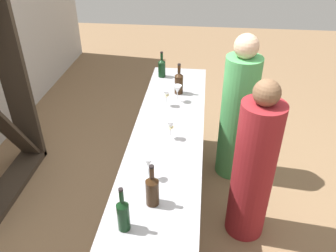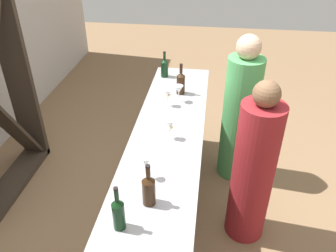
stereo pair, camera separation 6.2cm
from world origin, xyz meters
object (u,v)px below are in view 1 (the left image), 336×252
wine_glass_near_right (166,95)px  wine_glass_far_left (148,164)px  wine_bottle_center_amber_brown (179,82)px  wine_glass_near_left (177,90)px  wine_glass_near_center (170,127)px  wine_bottle_second_right_dark_green (162,67)px  person_left_guest (238,115)px  person_center_guest (253,170)px  wine_bottle_second_left_amber_brown (152,190)px  wine_bottle_leftmost_dark_green (123,214)px

wine_glass_near_right → wine_glass_far_left: (-0.99, 0.01, 0.01)m
wine_bottle_center_amber_brown → wine_glass_near_left: bearing=179.8°
wine_glass_near_center → wine_glass_near_right: size_ratio=1.01×
wine_glass_near_left → wine_glass_far_left: size_ratio=0.97×
wine_bottle_second_right_dark_green → wine_glass_far_left: (-1.61, -0.11, 0.02)m
wine_bottle_center_amber_brown → wine_glass_near_left: (-0.16, 0.00, 0.00)m
person_left_guest → person_center_guest: 0.80m
wine_bottle_second_left_amber_brown → person_center_guest: size_ratio=0.20×
wine_bottle_second_right_dark_green → wine_glass_near_center: (-1.13, -0.21, 0.00)m
wine_bottle_second_right_dark_green → person_center_guest: person_center_guest is taller
wine_glass_near_left → person_left_guest: (0.18, -0.59, -0.33)m
wine_bottle_center_amber_brown → person_left_guest: (0.01, -0.59, -0.33)m
wine_glass_near_right → wine_bottle_second_right_dark_green: bearing=10.7°
wine_glass_near_center → wine_glass_far_left: size_ratio=0.97×
wine_bottle_center_amber_brown → wine_glass_near_center: bearing=179.8°
wine_bottle_leftmost_dark_green → wine_glass_near_left: wine_bottle_leftmost_dark_green is taller
wine_bottle_second_right_dark_green → person_center_guest: 1.49m
wine_bottle_center_amber_brown → wine_bottle_second_right_dark_green: size_ratio=1.10×
wine_bottle_leftmost_dark_green → person_left_guest: (1.69, -0.76, -0.33)m
wine_bottle_leftmost_dark_green → wine_bottle_second_right_dark_green: wine_bottle_leftmost_dark_green is taller
person_left_guest → wine_bottle_center_amber_brown: bearing=14.1°
wine_bottle_leftmost_dark_green → person_center_guest: bearing=-43.1°
wine_glass_near_left → person_center_guest: size_ratio=0.11×
wine_bottle_second_left_amber_brown → person_center_guest: 1.05m
wine_glass_near_left → wine_glass_far_left: wine_glass_far_left is taller
wine_glass_far_left → wine_glass_near_right: bearing=-0.3°
wine_bottle_second_left_amber_brown → wine_glass_near_right: wine_bottle_second_left_amber_brown is taller
wine_glass_near_center → wine_bottle_second_right_dark_green: bearing=10.3°
wine_glass_near_left → wine_glass_near_right: size_ratio=1.01×
wine_glass_near_left → wine_glass_near_center: bearing=179.8°
wine_bottle_second_right_dark_green → wine_bottle_center_amber_brown: bearing=-150.1°
wine_bottle_leftmost_dark_green → wine_glass_near_right: size_ratio=1.87×
wine_bottle_leftmost_dark_green → wine_bottle_second_left_amber_brown: bearing=-32.1°
wine_bottle_center_amber_brown → wine_bottle_second_right_dark_green: 0.42m
wine_bottle_second_right_dark_green → wine_glass_near_center: size_ratio=1.71×
wine_glass_near_right → person_center_guest: person_center_guest is taller
wine_bottle_second_left_amber_brown → wine_bottle_second_right_dark_green: wine_bottle_second_left_amber_brown is taller
wine_glass_near_right → person_center_guest: 0.99m
wine_glass_far_left → person_left_guest: (1.26, -0.69, -0.33)m
wine_glass_near_right → wine_glass_far_left: 0.99m
wine_bottle_second_left_amber_brown → wine_bottle_center_amber_brown: wine_bottle_center_amber_brown is taller
wine_glass_near_center → person_left_guest: (0.78, -0.59, -0.32)m
wine_bottle_center_amber_brown → person_center_guest: (-0.78, -0.67, -0.36)m
wine_bottle_leftmost_dark_green → person_center_guest: 1.28m
wine_bottle_second_right_dark_green → wine_glass_near_center: wine_bottle_second_right_dark_green is taller
wine_bottle_second_right_dark_green → wine_glass_far_left: bearing=-176.0°
person_left_guest → person_center_guest: (-0.80, -0.08, -0.03)m
wine_bottle_center_amber_brown → person_center_guest: bearing=-139.6°
wine_bottle_second_left_amber_brown → wine_glass_near_left: 1.31m
wine_bottle_second_right_dark_green → wine_glass_far_left: 1.61m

